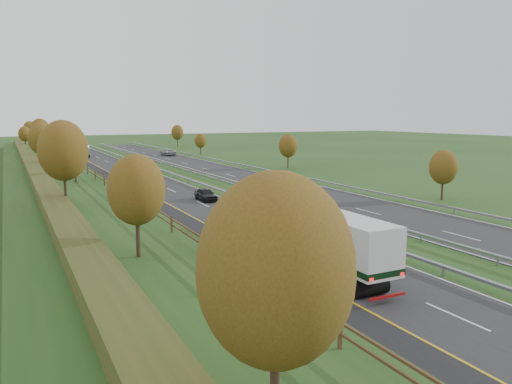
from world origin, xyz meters
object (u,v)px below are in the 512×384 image
box_lorry (309,233)px  road_tanker (81,149)px  car_silver_mid (124,168)px  car_dark_near (206,194)px  car_small_far (76,147)px  car_oncoming (168,152)px

box_lorry → road_tanker: size_ratio=1.45×
box_lorry → car_silver_mid: bearing=89.1°
car_dark_near → car_silver_mid: car_dark_near is taller
car_small_far → box_lorry: bearing=-83.9°
car_oncoming → car_silver_mid: bearing=60.5°
road_tanker → car_dark_near: 75.63m
car_dark_near → box_lorry: bearing=-95.5°
road_tanker → car_oncoming: 21.29m
box_lorry → car_dark_near: (3.25, 27.64, -1.55)m
car_silver_mid → car_small_far: (0.30, 69.30, 0.03)m
road_tanker → car_dark_near: (4.06, -75.51, -1.09)m
box_lorry → road_tanker: 103.15m
car_small_far → road_tanker: bearing=-87.6°
car_small_far → car_oncoming: (17.86, -35.60, 0.04)m
car_silver_mid → road_tanker: bearing=88.2°
car_silver_mid → car_small_far: size_ratio=0.84×
box_lorry → car_small_far: box_lorry is taller
car_dark_near → car_silver_mid: bearing=95.0°
car_small_far → car_oncoming: bearing=-56.7°
road_tanker → car_silver_mid: (1.76, -41.16, -1.09)m
box_lorry → car_dark_near: bearing=83.3°
car_silver_mid → car_oncoming: size_ratio=0.77×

